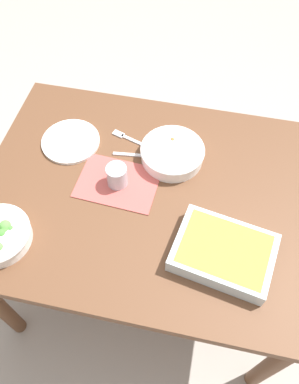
% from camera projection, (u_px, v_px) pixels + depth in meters
% --- Properties ---
extents(ground_plane, '(6.00, 6.00, 0.00)m').
position_uv_depth(ground_plane, '(149.00, 272.00, 1.97)').
color(ground_plane, '#9E9389').
extents(dining_table, '(1.20, 0.90, 0.74)m').
position_uv_depth(dining_table, '(149.00, 205.00, 1.42)').
color(dining_table, brown).
rests_on(dining_table, ground_plane).
extents(placemat, '(0.29, 0.22, 0.00)m').
position_uv_depth(placemat, '(118.00, 183.00, 1.37)').
color(placemat, '#B24C47').
rests_on(placemat, dining_table).
extents(stew_bowl, '(0.23, 0.23, 0.06)m').
position_uv_depth(stew_bowl, '(172.00, 153.00, 1.40)').
color(stew_bowl, white).
rests_on(stew_bowl, dining_table).
extents(baking_dish, '(0.33, 0.27, 0.06)m').
position_uv_depth(baking_dish, '(224.00, 252.00, 1.19)').
color(baking_dish, silver).
rests_on(baking_dish, dining_table).
extents(drink_cup, '(0.07, 0.07, 0.08)m').
position_uv_depth(drink_cup, '(117.00, 177.00, 1.34)').
color(drink_cup, '#B2BCC6').
rests_on(drink_cup, dining_table).
extents(side_plate, '(0.22, 0.22, 0.01)m').
position_uv_depth(side_plate, '(71.00, 141.00, 1.47)').
color(side_plate, white).
rests_on(side_plate, dining_table).
extents(spoon_by_stew, '(0.18, 0.04, 0.01)m').
position_uv_depth(spoon_by_stew, '(143.00, 155.00, 1.43)').
color(spoon_by_stew, silver).
rests_on(spoon_by_stew, dining_table).
extents(fork_on_table, '(0.17, 0.07, 0.01)m').
position_uv_depth(fork_on_table, '(130.00, 139.00, 1.48)').
color(fork_on_table, silver).
rests_on(fork_on_table, dining_table).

